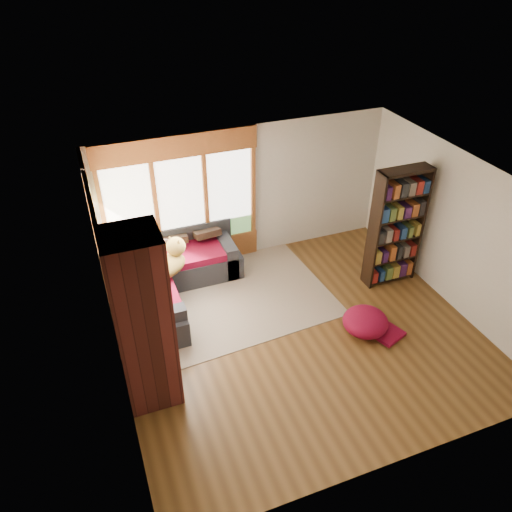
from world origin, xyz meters
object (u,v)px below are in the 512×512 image
object	(u,v)px
area_rug	(236,298)
sectional_sofa	(155,285)
bookshelf	(396,228)
pouf	(365,321)
dog_tan	(168,262)
brick_chimney	(143,322)
dog_brindle	(133,284)

from	to	relation	value
area_rug	sectional_sofa	bearing A→B (deg)	159.55
sectional_sofa	bookshelf	size ratio (longest dim) A/B	1.01
sectional_sofa	pouf	size ratio (longest dim) A/B	3.03
area_rug	dog_tan	world-z (taller)	dog_tan
pouf	dog_tan	size ratio (longest dim) A/B	0.75
brick_chimney	area_rug	distance (m)	2.68
brick_chimney	area_rug	bearing A→B (deg)	41.65
area_rug	pouf	distance (m)	2.26
brick_chimney	sectional_sofa	bearing A→B (deg)	77.71
brick_chimney	pouf	bearing A→B (deg)	0.42
brick_chimney	bookshelf	bearing A→B (deg)	13.66
brick_chimney	dog_brindle	world-z (taller)	brick_chimney
brick_chimney	sectional_sofa	size ratio (longest dim) A/B	1.18
sectional_sofa	dog_brindle	world-z (taller)	dog_brindle
brick_chimney	dog_tan	world-z (taller)	brick_chimney
pouf	dog_tan	distance (m)	3.36
area_rug	dog_tan	size ratio (longest dim) A/B	3.28
pouf	dog_tan	world-z (taller)	dog_tan
brick_chimney	dog_brindle	size ratio (longest dim) A/B	2.84
sectional_sofa	bookshelf	distance (m)	4.28
dog_tan	pouf	bearing A→B (deg)	-70.93
brick_chimney	dog_brindle	distance (m)	1.67
dog_tan	bookshelf	bearing A→B (deg)	-47.89
pouf	dog_tan	bearing A→B (deg)	144.56
brick_chimney	area_rug	size ratio (longest dim) A/B	0.82
pouf	dog_brindle	bearing A→B (deg)	155.07
area_rug	brick_chimney	bearing A→B (deg)	-138.35
bookshelf	pouf	size ratio (longest dim) A/B	3.02
sectional_sofa	dog_tan	size ratio (longest dim) A/B	2.28
brick_chimney	sectional_sofa	distance (m)	2.32
brick_chimney	bookshelf	xyz separation A→B (m)	(4.54, 1.10, -0.20)
bookshelf	brick_chimney	bearing A→B (deg)	-166.34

